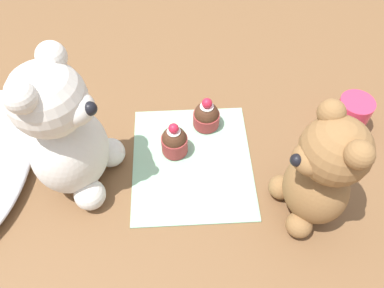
{
  "coord_description": "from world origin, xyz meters",
  "views": [
    {
      "loc": [
        -0.38,
        0.02,
        0.57
      ],
      "look_at": [
        0.0,
        0.0,
        0.06
      ],
      "focal_mm": 35.0,
      "sensor_mm": 36.0,
      "label": 1
    }
  ],
  "objects": [
    {
      "name": "ground_plane",
      "position": [
        0.0,
        0.0,
        0.0
      ],
      "size": [
        4.0,
        4.0,
        0.0
      ],
      "primitive_type": "plane",
      "color": "brown"
    },
    {
      "name": "teddy_bear_cream",
      "position": [
        -0.02,
        0.2,
        0.12
      ],
      "size": [
        0.17,
        0.16,
        0.26
      ],
      "rotation": [
        0.0,
        0.0,
        -0.32
      ],
      "color": "silver",
      "rests_on": "ground_plane"
    },
    {
      "name": "cupcake_near_cream_bear",
      "position": [
        0.02,
        0.03,
        0.03
      ],
      "size": [
        0.05,
        0.05,
        0.07
      ],
      "color": "#993333",
      "rests_on": "knitted_placemat"
    },
    {
      "name": "teddy_bear_tan",
      "position": [
        -0.1,
        -0.18,
        0.11
      ],
      "size": [
        0.13,
        0.12,
        0.22
      ],
      "rotation": [
        0.0,
        0.0,
        3.36
      ],
      "color": "olive",
      "rests_on": "ground_plane"
    },
    {
      "name": "juice_glass",
      "position": [
        0.07,
        -0.31,
        0.03
      ],
      "size": [
        0.06,
        0.06,
        0.07
      ],
      "primitive_type": "cylinder",
      "color": "#DB3356",
      "rests_on": "ground_plane"
    },
    {
      "name": "knitted_placemat",
      "position": [
        0.0,
        0.0,
        0.0
      ],
      "size": [
        0.25,
        0.22,
        0.01
      ],
      "primitive_type": "cube",
      "color": "#8EBC99",
      "rests_on": "ground_plane"
    },
    {
      "name": "cupcake_near_tan_bear",
      "position": [
        0.08,
        -0.03,
        0.03
      ],
      "size": [
        0.05,
        0.05,
        0.07
      ],
      "color": "#993333",
      "rests_on": "knitted_placemat"
    }
  ]
}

